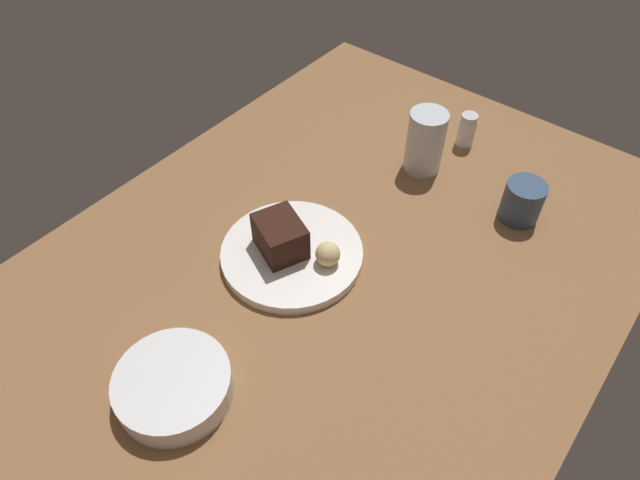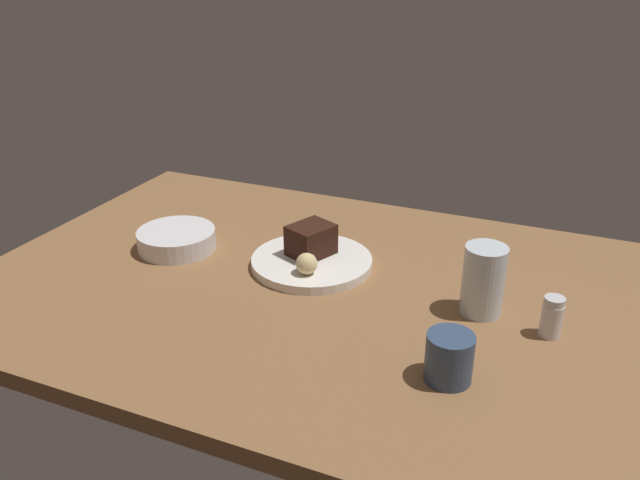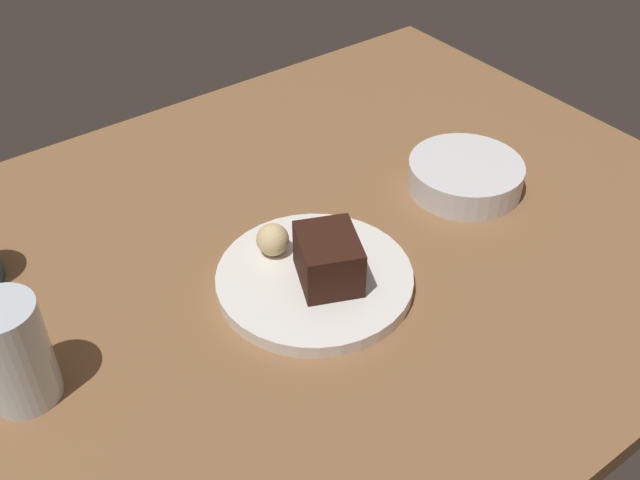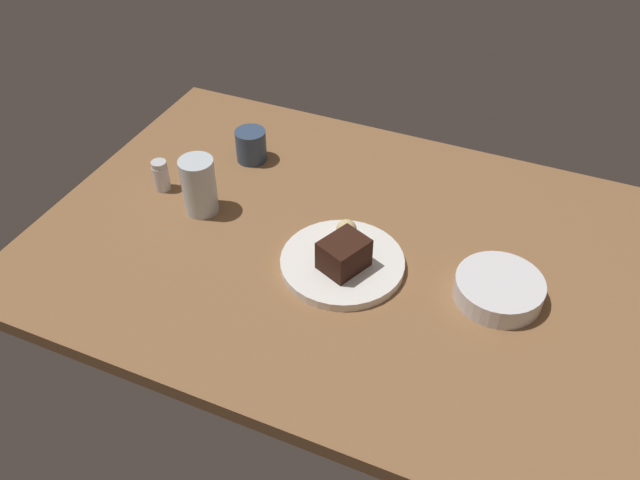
{
  "view_description": "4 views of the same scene",
  "coord_description": "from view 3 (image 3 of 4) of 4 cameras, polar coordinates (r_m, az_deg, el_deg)",
  "views": [
    {
      "loc": [
        45.99,
        35.38,
        73.29
      ],
      "look_at": [
        -1.37,
        -2.68,
        6.92
      ],
      "focal_mm": 31.75,
      "sensor_mm": 36.0,
      "label": 1
    },
    {
      "loc": [
        -42.94,
        94.73,
        59.86
      ],
      "look_at": [
        0.19,
        -6.66,
        8.52
      ],
      "focal_mm": 36.31,
      "sensor_mm": 36.0,
      "label": 2
    },
    {
      "loc": [
        -36.36,
        -58.32,
        63.26
      ],
      "look_at": [
        5.35,
        -2.23,
        5.47
      ],
      "focal_mm": 42.01,
      "sensor_mm": 36.0,
      "label": 3
    },
    {
      "loc": [
        33.35,
        -89.89,
        88.34
      ],
      "look_at": [
        -2.97,
        -5.82,
        7.69
      ],
      "focal_mm": 37.23,
      "sensor_mm": 36.0,
      "label": 4
    }
  ],
  "objects": [
    {
      "name": "dessert_plate",
      "position": [
        0.88,
        -0.42,
        -3.02
      ],
      "size": [
        23.13,
        23.13,
        1.72
      ],
      "primitive_type": "cylinder",
      "color": "white",
      "rests_on": "dining_table"
    },
    {
      "name": "chocolate_cake_slice",
      "position": [
        0.85,
        0.65,
        -1.45
      ],
      "size": [
        9.31,
        10.1,
        5.96
      ],
      "primitive_type": "cube",
      "rotation": [
        0.0,
        0.0,
        1.16
      ],
      "color": "black",
      "rests_on": "dessert_plate"
    },
    {
      "name": "bread_roll",
      "position": [
        0.89,
        -3.38,
        -0.07
      ],
      "size": [
        3.95,
        3.95,
        3.95
      ],
      "primitive_type": "sphere",
      "color": "#DBC184",
      "rests_on": "dessert_plate"
    },
    {
      "name": "dining_table",
      "position": [
        0.92,
        -3.49,
        -2.45
      ],
      "size": [
        120.0,
        84.0,
        3.0
      ],
      "primitive_type": "cube",
      "color": "brown",
      "rests_on": "ground"
    },
    {
      "name": "side_bowl",
      "position": [
        1.04,
        10.99,
        4.84
      ],
      "size": [
        15.62,
        15.62,
        4.0
      ],
      "primitive_type": "cylinder",
      "color": "silver",
      "rests_on": "dining_table"
    },
    {
      "name": "water_glass",
      "position": [
        0.79,
        -22.3,
        -7.96
      ],
      "size": [
        7.0,
        7.0,
        12.04
      ],
      "primitive_type": "cylinder",
      "color": "silver",
      "rests_on": "dining_table"
    }
  ]
}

